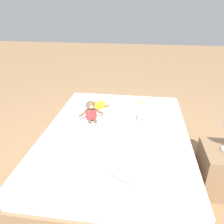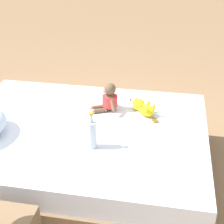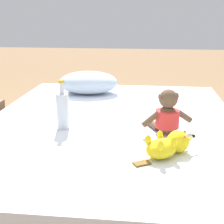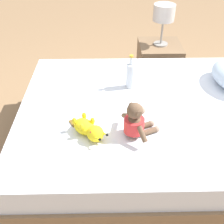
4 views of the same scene
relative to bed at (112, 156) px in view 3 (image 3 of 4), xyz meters
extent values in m
plane|color=#93704C|center=(0.00, 0.00, -0.22)|extent=(16.00, 16.00, 0.00)
cube|color=#846647|center=(0.00, 0.00, -0.08)|extent=(1.49, 1.95, 0.28)
cube|color=white|center=(0.00, 0.00, 0.14)|extent=(1.45, 1.90, 0.17)
ellipsoid|color=silver|center=(-0.25, 0.63, 0.31)|extent=(0.48, 0.36, 0.17)
ellipsoid|color=brown|center=(0.31, -0.18, 0.30)|extent=(0.14, 0.14, 0.15)
cylinder|color=red|center=(0.31, -0.18, 0.31)|extent=(0.16, 0.16, 0.09)
sphere|color=brown|center=(0.31, -0.18, 0.41)|extent=(0.10, 0.10, 0.10)
ellipsoid|color=gray|center=(0.29, -0.15, 0.41)|extent=(0.07, 0.07, 0.04)
sphere|color=black|center=(0.27, -0.15, 0.42)|extent=(0.01, 0.01, 0.01)
sphere|color=black|center=(0.31, -0.14, 0.42)|extent=(0.01, 0.01, 0.01)
cylinder|color=brown|center=(0.26, -0.20, 0.43)|extent=(0.02, 0.03, 0.03)
cylinder|color=brown|center=(0.35, -0.16, 0.43)|extent=(0.02, 0.03, 0.03)
cylinder|color=brown|center=(0.22, -0.22, 0.31)|extent=(0.10, 0.07, 0.08)
cylinder|color=brown|center=(0.39, -0.14, 0.31)|extent=(0.10, 0.07, 0.08)
cylinder|color=brown|center=(0.24, -0.11, 0.25)|extent=(0.07, 0.11, 0.04)
cylinder|color=brown|center=(0.29, -0.08, 0.25)|extent=(0.07, 0.11, 0.04)
sphere|color=gray|center=(0.22, -0.06, 0.25)|extent=(0.04, 0.04, 0.04)
sphere|color=gray|center=(0.27, -0.04, 0.25)|extent=(0.04, 0.04, 0.04)
ellipsoid|color=yellow|center=(0.27, -0.48, 0.27)|extent=(0.18, 0.18, 0.08)
sphere|color=yellow|center=(0.34, -0.41, 0.28)|extent=(0.10, 0.10, 0.10)
cone|color=yellow|center=(0.36, -0.36, 0.29)|extent=(0.07, 0.06, 0.05)
sphere|color=black|center=(0.38, -0.34, 0.30)|extent=(0.02, 0.02, 0.02)
cone|color=yellow|center=(0.39, -0.40, 0.29)|extent=(0.07, 0.06, 0.05)
sphere|color=black|center=(0.41, -0.38, 0.30)|extent=(0.02, 0.02, 0.02)
sphere|color=red|center=(0.32, -0.39, 0.31)|extent=(0.02, 0.02, 0.02)
sphere|color=red|center=(0.36, -0.43, 0.31)|extent=(0.02, 0.02, 0.02)
ellipsoid|color=yellow|center=(0.26, -0.43, 0.31)|extent=(0.04, 0.04, 0.05)
ellipsoid|color=yellow|center=(0.32, -0.49, 0.31)|extent=(0.04, 0.04, 0.05)
ellipsoid|color=yellow|center=(0.21, -0.48, 0.31)|extent=(0.04, 0.04, 0.05)
ellipsoid|color=yellow|center=(0.26, -0.54, 0.31)|extent=(0.04, 0.04, 0.05)
cube|color=brown|center=(0.19, -0.56, 0.23)|extent=(0.08, 0.07, 0.01)
cylinder|color=silver|center=(-0.25, -0.16, 0.32)|extent=(0.07, 0.07, 0.19)
cylinder|color=silver|center=(-0.25, -0.16, 0.45)|extent=(0.02, 0.02, 0.06)
cylinder|color=gold|center=(-0.25, -0.16, 0.49)|extent=(0.03, 0.03, 0.01)
camera|label=1|loc=(-0.22, 1.90, 1.41)|focal=34.66mm
camera|label=2|loc=(-2.12, -0.65, 1.54)|focal=54.99mm
camera|label=3|loc=(0.20, -1.80, 0.83)|focal=52.68mm
camera|label=4|loc=(1.57, -0.34, 1.37)|focal=44.75mm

